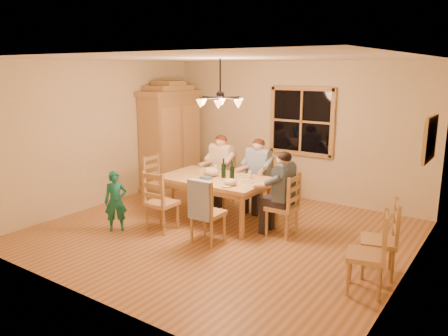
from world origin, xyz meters
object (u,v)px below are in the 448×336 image
Objects in this scene: adult_slate_man at (283,183)px; chair_end_left at (160,192)px; adult_plaid_man at (258,166)px; child at (116,201)px; chair_far_right at (257,195)px; chair_spare_front at (365,267)px; chair_end_right at (282,217)px; wine_bottle_b at (232,171)px; armoire at (171,140)px; adult_woman at (221,161)px; wine_bottle_a at (224,168)px; chair_near_right at (208,223)px; chair_spare_back at (377,252)px; chair_far_left at (221,188)px; dining_table at (215,183)px; chair_near_left at (162,212)px; chandelier at (220,101)px.

chair_end_left is at bearing 90.00° from adult_slate_man.
adult_plaid_man is 0.90× the size of child.
chair_spare_front is (2.54, -1.89, 0.00)m from chair_far_right.
chair_end_right is 3.00× the size of wine_bottle_b.
chair_end_right is 1.36m from adult_plaid_man.
armoire is 1.58m from adult_woman.
armoire is 6.97× the size of wine_bottle_a.
wine_bottle_b is (-0.88, -0.07, 0.62)m from chair_end_right.
chair_near_right is at bearing -28.77° from child.
chair_near_right is 1.00× the size of chair_spare_back.
adult_slate_man is (1.73, -0.82, 0.54)m from chair_far_left.
chair_near_right is 1.91m from chair_end_left.
chair_far_left is 1.01× the size of child.
wine_bottle_b is at bearing -6.82° from dining_table.
chair_spare_front is (3.89, 0.27, -0.19)m from child.
chair_spare_front is (2.87, -1.03, -0.36)m from dining_table.
chair_near_left is at bearing 64.80° from chair_far_right.
adult_woman is (-0.47, 0.84, 0.18)m from dining_table.
chair_near_left is (-0.43, -0.86, -0.36)m from dining_table.
chair_spare_front is at bearing -24.16° from armoire.
armoire reaches higher than chair_end_right.
wine_bottle_a reaches higher than chair_near_right.
adult_woman reaches higher than wine_bottle_b.
wine_bottle_b reaches higher than chair_far_right.
wine_bottle_a is at bearing 119.76° from chandelier.
chair_spare_front is (2.40, -0.18, 0.00)m from chair_near_right.
chandelier reaches higher than chair_far_left.
chandelier is 0.78× the size of chair_spare_front.
armoire is 2.63× the size of adult_woman.
chair_spare_back is at bearing -14.68° from chair_spare_front.
armoire is 5.39m from chair_spare_front.
wine_bottle_b is (2.38, -1.20, -0.13)m from armoire.
adult_slate_man is (1.26, 0.03, 0.18)m from dining_table.
adult_woman is 1.00× the size of adult_slate_man.
chair_far_left is at bearing 30.02° from child.
adult_slate_man is 0.89m from wine_bottle_b.
chair_spare_front is at bearing -13.43° from chandelier.
chair_spare_front is (2.45, -0.59, -1.77)m from chandelier.
chair_far_right is 1.13× the size of adult_woman.
dining_table is at bearing 61.98° from chair_spare_back.
chandelier is 0.78× the size of chair_end_right.
armoire reaches higher than chair_far_left.
adult_woman is (0.78, 0.87, 0.54)m from chair_end_left.
chair_near_right is 1.17m from chair_end_right.
chair_end_left is at bearing 179.44° from wine_bottle_b.
chair_far_right is (2.34, -0.30, -0.75)m from armoire.
chair_far_right is at bearing -180.00° from adult_woman.
chair_far_left is 3.00× the size of wine_bottle_b.
child is (-1.44, -0.85, -1.59)m from chandelier.
armoire is 2.32× the size of chair_spare_back.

